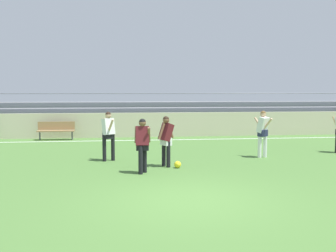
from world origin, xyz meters
name	(u,v)px	position (x,y,z in m)	size (l,w,h in m)	color
ground_plane	(190,200)	(0.00, 0.00, 0.00)	(160.00, 160.00, 0.00)	#477033
field_line_sideline	(153,140)	(0.00, 10.41, 0.00)	(44.00, 0.12, 0.01)	white
sideline_wall	(151,125)	(0.00, 11.76, 0.64)	(48.00, 0.16, 1.28)	beige
bleacher_stand	(170,116)	(1.29, 14.29, 0.96)	(25.15, 3.39, 2.30)	#B2B2B7
bench_centre_sideline	(56,129)	(-4.78, 11.11, 0.55)	(1.80, 0.40, 0.90)	#99754C
player_dark_trailing_run	(166,137)	(-0.11, 3.79, 0.96)	(0.57, 0.52, 1.62)	black
player_dark_on_ball	(143,141)	(-0.90, 2.88, 0.95)	(0.48, 0.45, 1.61)	black
player_white_wide_right	(108,132)	(-1.97, 5.02, 1.02)	(0.48, 0.69, 1.70)	black
player_white_dropping_back	(263,130)	(3.56, 5.05, 1.02)	(0.50, 0.67, 1.70)	white
soccer_ball	(178,165)	(0.23, 3.52, 0.11)	(0.22, 0.22, 0.22)	yellow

